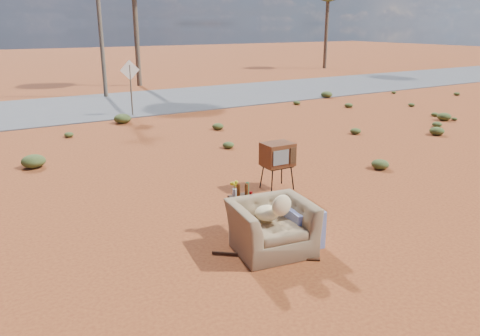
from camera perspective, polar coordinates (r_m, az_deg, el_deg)
ground at (r=8.29m, az=4.52°, el=-8.06°), size 140.00×140.00×0.00m
highway at (r=21.80m, az=-19.26°, el=6.97°), size 140.00×7.00×0.04m
armchair at (r=7.60m, az=4.57°, el=-6.27°), size 1.59×0.99×1.09m
tv_unit at (r=10.25m, az=4.61°, el=1.59°), size 0.67×0.55×1.05m
side_table at (r=8.07m, az=0.36°, el=-3.42°), size 0.48×0.48×0.94m
rusty_bar at (r=7.51m, az=3.10°, el=-10.67°), size 1.35×1.12×0.05m
road_sign at (r=19.11m, az=-13.23°, el=10.65°), size 0.78×0.06×2.19m
utility_pole_center at (r=24.42m, az=-16.83°, el=17.95°), size 1.40×0.20×8.00m
scrub_patch at (r=11.57m, az=-11.70°, el=-0.21°), size 17.49×8.07×0.33m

